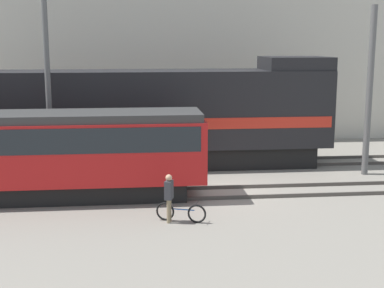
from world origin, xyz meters
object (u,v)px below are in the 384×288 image
(utility_pole_center, at_px, (47,66))
(utility_pole_right, at_px, (369,92))
(streetcar, at_px, (41,150))
(freight_locomotive, at_px, (149,117))
(bicycle, at_px, (181,212))
(person, at_px, (169,194))

(utility_pole_center, bearing_deg, utility_pole_right, -0.00)
(streetcar, xyz_separation_m, utility_pole_center, (-0.04, 2.48, 2.97))
(freight_locomotive, height_order, utility_pole_center, utility_pole_center)
(streetcar, relative_size, utility_pole_right, 1.64)
(streetcar, bearing_deg, utility_pole_center, 91.02)
(bicycle, height_order, utility_pole_right, utility_pole_right)
(streetcar, xyz_separation_m, utility_pole_right, (13.51, 2.48, 1.80))
(freight_locomotive, height_order, utility_pole_right, utility_pole_right)
(utility_pole_center, distance_m, utility_pole_right, 13.61)
(person, bearing_deg, utility_pole_center, 129.31)
(bicycle, bearing_deg, freight_locomotive, 95.84)
(person, distance_m, utility_pole_right, 10.93)
(person, height_order, utility_pole_right, utility_pole_right)
(freight_locomotive, height_order, streetcar, freight_locomotive)
(freight_locomotive, relative_size, utility_pole_right, 2.33)
(streetcar, height_order, person, streetcar)
(freight_locomotive, bearing_deg, utility_pole_center, -148.86)
(freight_locomotive, xyz_separation_m, person, (0.43, -8.02, -1.41))
(bicycle, distance_m, utility_pole_right, 10.78)
(freight_locomotive, bearing_deg, utility_pole_right, -14.69)
(freight_locomotive, relative_size, person, 10.64)
(bicycle, relative_size, person, 1.01)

